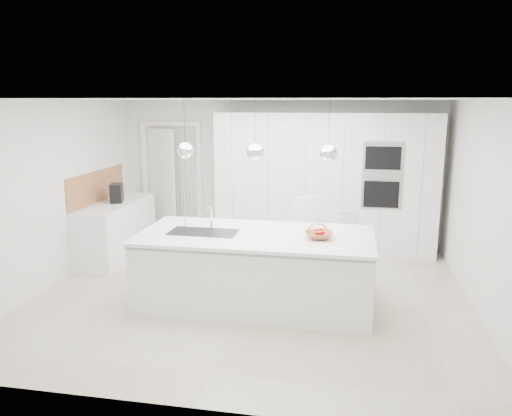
% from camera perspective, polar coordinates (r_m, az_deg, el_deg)
% --- Properties ---
extents(floor, '(5.50, 5.50, 0.00)m').
position_cam_1_polar(floor, '(6.61, -0.48, -9.91)').
color(floor, '#C2B59E').
rests_on(floor, ground).
extents(wall_back, '(5.50, 0.00, 5.50)m').
position_cam_1_polar(wall_back, '(8.68, 2.67, 3.97)').
color(wall_back, silver).
rests_on(wall_back, ground).
extents(wall_left, '(0.00, 5.00, 5.00)m').
position_cam_1_polar(wall_left, '(7.29, -22.25, 1.50)').
color(wall_left, silver).
rests_on(wall_left, ground).
extents(ceiling, '(5.50, 5.50, 0.00)m').
position_cam_1_polar(ceiling, '(6.13, -0.53, 12.31)').
color(ceiling, white).
rests_on(ceiling, wall_back).
extents(tall_cabinets, '(3.60, 0.60, 2.30)m').
position_cam_1_polar(tall_cabinets, '(8.33, 7.84, 2.82)').
color(tall_cabinets, white).
rests_on(tall_cabinets, floor).
extents(oven_stack, '(0.62, 0.04, 1.05)m').
position_cam_1_polar(oven_stack, '(8.00, 14.23, 3.63)').
color(oven_stack, '#A5A5A8').
rests_on(oven_stack, tall_cabinets).
extents(doorway_frame, '(1.11, 0.08, 2.13)m').
position_cam_1_polar(doorway_frame, '(9.16, -9.56, 2.81)').
color(doorway_frame, white).
rests_on(doorway_frame, floor).
extents(hallway_door, '(0.76, 0.38, 2.00)m').
position_cam_1_polar(hallway_door, '(9.20, -11.13, 2.67)').
color(hallway_door, white).
rests_on(hallway_door, floor).
extents(radiator, '(0.32, 0.04, 1.40)m').
position_cam_1_polar(radiator, '(9.07, -7.64, 1.67)').
color(radiator, white).
rests_on(radiator, floor).
extents(left_base_cabinets, '(0.60, 1.80, 0.86)m').
position_cam_1_polar(left_base_cabinets, '(8.33, -15.64, -2.58)').
color(left_base_cabinets, white).
rests_on(left_base_cabinets, floor).
extents(left_worktop, '(0.62, 1.82, 0.04)m').
position_cam_1_polar(left_worktop, '(8.23, -15.82, 0.45)').
color(left_worktop, white).
rests_on(left_worktop, left_base_cabinets).
extents(oak_backsplash, '(0.02, 1.80, 0.50)m').
position_cam_1_polar(oak_backsplash, '(8.32, -17.71, 2.34)').
color(oak_backsplash, '#B06F41').
rests_on(oak_backsplash, wall_left).
extents(island_base, '(2.80, 1.20, 0.86)m').
position_cam_1_polar(island_base, '(6.17, -0.11, -7.29)').
color(island_base, white).
rests_on(island_base, floor).
extents(island_worktop, '(2.84, 1.40, 0.04)m').
position_cam_1_polar(island_worktop, '(6.08, -0.02, -3.14)').
color(island_worktop, white).
rests_on(island_worktop, island_base).
extents(island_sink, '(0.84, 0.44, 0.18)m').
position_cam_1_polar(island_sink, '(6.20, -6.04, -3.48)').
color(island_sink, '#3F3F42').
rests_on(island_sink, island_worktop).
extents(island_tap, '(0.02, 0.02, 0.30)m').
position_cam_1_polar(island_tap, '(6.31, -5.13, -1.02)').
color(island_tap, white).
rests_on(island_tap, island_worktop).
extents(pendant_left, '(0.20, 0.20, 0.20)m').
position_cam_1_polar(pendant_left, '(6.06, -8.09, 6.51)').
color(pendant_left, white).
rests_on(pendant_left, ceiling).
extents(pendant_mid, '(0.20, 0.20, 0.20)m').
position_cam_1_polar(pendant_mid, '(5.84, -0.11, 6.43)').
color(pendant_mid, white).
rests_on(pendant_mid, ceiling).
extents(pendant_right, '(0.20, 0.20, 0.20)m').
position_cam_1_polar(pendant_right, '(5.75, 8.29, 6.21)').
color(pendant_right, white).
rests_on(pendant_right, ceiling).
extents(fruit_bowl, '(0.37, 0.37, 0.08)m').
position_cam_1_polar(fruit_bowl, '(5.90, 7.19, -3.09)').
color(fruit_bowl, '#B06F41').
rests_on(fruit_bowl, island_worktop).
extents(espresso_machine, '(0.25, 0.32, 0.30)m').
position_cam_1_polar(espresso_machine, '(8.23, -15.64, 1.66)').
color(espresso_machine, black).
rests_on(espresso_machine, left_worktop).
extents(bar_stool_left, '(0.57, 0.65, 1.18)m').
position_cam_1_polar(bar_stool_left, '(6.93, 5.73, -3.77)').
color(bar_stool_left, white).
rests_on(bar_stool_left, floor).
extents(bar_stool_right, '(0.48, 0.55, 0.99)m').
position_cam_1_polar(bar_stool_right, '(7.02, 10.38, -4.53)').
color(bar_stool_right, white).
rests_on(bar_stool_right, floor).
extents(apple_a, '(0.09, 0.09, 0.09)m').
position_cam_1_polar(apple_a, '(5.93, 7.47, -2.70)').
color(apple_a, '#C6050B').
rests_on(apple_a, fruit_bowl).
extents(apple_b, '(0.07, 0.07, 0.07)m').
position_cam_1_polar(apple_b, '(5.94, 7.04, -2.72)').
color(apple_b, '#C6050B').
rests_on(apple_b, fruit_bowl).
extents(apple_c, '(0.07, 0.07, 0.07)m').
position_cam_1_polar(apple_c, '(5.92, 7.10, -2.78)').
color(apple_c, '#C6050B').
rests_on(apple_c, fruit_bowl).
extents(banana_bunch, '(0.25, 0.18, 0.23)m').
position_cam_1_polar(banana_bunch, '(5.89, 7.04, -2.28)').
color(banana_bunch, yellow).
rests_on(banana_bunch, fruit_bowl).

